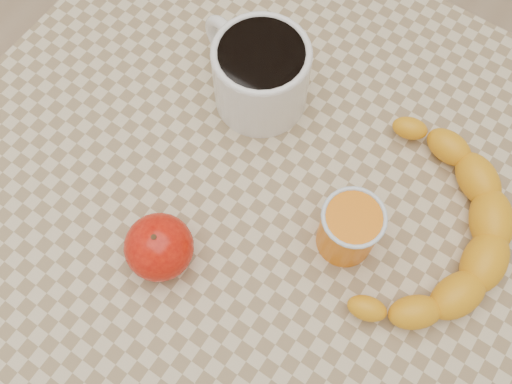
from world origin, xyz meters
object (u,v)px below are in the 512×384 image
Objects in this scene: coffee_mug at (259,72)px; table at (256,222)px; apple at (159,247)px; banana at (430,228)px; orange_juice_glass at (349,229)px.

table is at bearing -57.39° from coffee_mug.
coffee_mug is 2.06× the size of apple.
coffee_mug is at bearing 162.93° from banana.
coffee_mug is 2.15× the size of orange_juice_glass.
table is 9.35× the size of apple.
table is 9.79× the size of orange_juice_glass.
banana is at bearing 37.91° from orange_juice_glass.
orange_juice_glass is at bearing 6.85° from table.
table is 4.54× the size of coffee_mug.
apple is (-0.05, -0.12, 0.12)m from table.
banana is at bearing 38.95° from apple.
banana reaches higher than table.
coffee_mug is 0.22m from orange_juice_glass.
banana is (0.27, -0.05, -0.03)m from coffee_mug.
orange_juice_glass reaches higher than table.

